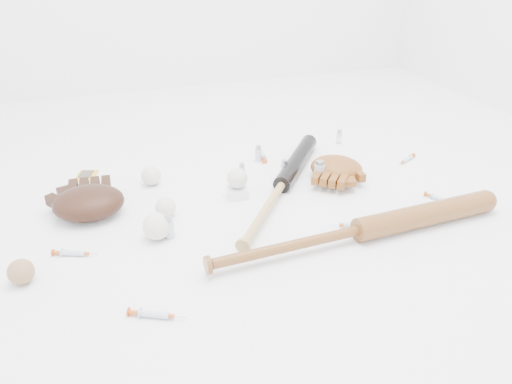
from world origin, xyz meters
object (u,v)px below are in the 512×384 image
object	(u,v)px
pedestal	(238,192)
glove_dark	(89,202)
bat_dark	(282,184)
bat_wood	(360,230)

from	to	relation	value
pedestal	glove_dark	bearing A→B (deg)	176.16
bat_dark	bat_wood	xyz separation A→B (m)	(0.11, -0.36, 0.01)
glove_dark	pedestal	bearing A→B (deg)	-0.01
bat_dark	bat_wood	size ratio (longest dim) A/B	0.85
bat_wood	pedestal	bearing A→B (deg)	122.21
bat_dark	pedestal	bearing A→B (deg)	120.83
bat_dark	glove_dark	size ratio (longest dim) A/B	3.20
bat_wood	pedestal	xyz separation A→B (m)	(-0.27, 0.38, -0.02)
bat_dark	pedestal	distance (m)	0.16
bat_wood	glove_dark	distance (m)	0.86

